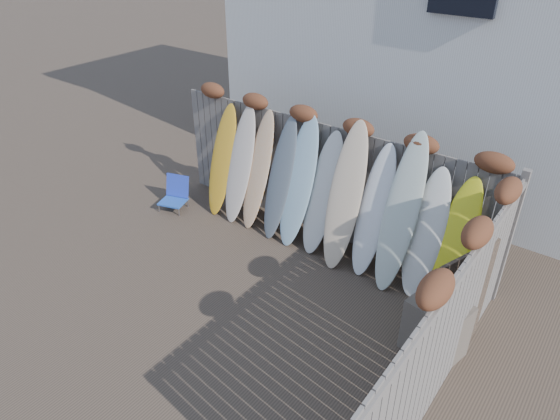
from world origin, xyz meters
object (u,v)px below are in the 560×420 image
Objects in this scene: wooden_crate at (436,328)px; lattice_panel at (459,304)px; beach_chair at (175,194)px; surfboard_0 at (222,161)px.

lattice_panel reaches higher than wooden_crate.
beach_chair is 5.56m from lattice_panel.
beach_chair is at bearing -164.76° from lattice_panel.
surfboard_0 is (0.78, 0.52, 0.72)m from beach_chair.
lattice_panel is at bearing -9.73° from surfboard_0.
lattice_panel is at bearing -3.98° from beach_chair.
wooden_crate reaches higher than beach_chair.
beach_chair is 0.78× the size of wooden_crate.
surfboard_0 is (-4.74, 0.90, 0.23)m from lattice_panel.
wooden_crate is (5.35, -0.55, 0.11)m from beach_chair.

